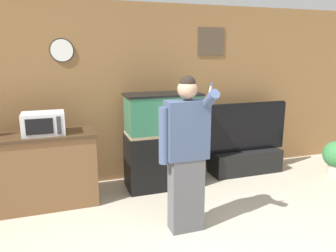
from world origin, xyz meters
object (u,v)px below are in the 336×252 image
object	(u,v)px
counter_island	(30,171)
potted_plant	(336,156)
tv_on_stand	(246,153)
microwave	(43,123)
person_standing	(186,153)
aquarium_on_stand	(163,141)

from	to	relation	value
counter_island	potted_plant	bearing A→B (deg)	-4.94
potted_plant	tv_on_stand	bearing A→B (deg)	155.34
microwave	tv_on_stand	distance (m)	3.08
counter_island	potted_plant	xyz separation A→B (m)	(4.45, -0.38, -0.15)
microwave	person_standing	bearing A→B (deg)	-37.29
tv_on_stand	person_standing	distance (m)	2.12
microwave	tv_on_stand	bearing A→B (deg)	4.44
tv_on_stand	potted_plant	world-z (taller)	tv_on_stand
counter_island	tv_on_stand	size ratio (longest dim) A/B	1.17
aquarium_on_stand	person_standing	distance (m)	1.24
person_standing	microwave	bearing A→B (deg)	142.71
counter_island	tv_on_stand	bearing A→B (deg)	3.53
microwave	tv_on_stand	size ratio (longest dim) A/B	0.35
tv_on_stand	potted_plant	distance (m)	1.39
counter_island	microwave	distance (m)	0.64
counter_island	tv_on_stand	distance (m)	3.19
aquarium_on_stand	potted_plant	distance (m)	2.76
aquarium_on_stand	potted_plant	size ratio (longest dim) A/B	2.45
potted_plant	microwave	bearing A→B (deg)	175.30
person_standing	potted_plant	xyz separation A→B (m)	(2.83, 0.73, -0.56)
potted_plant	counter_island	bearing A→B (deg)	175.06
counter_island	aquarium_on_stand	xyz separation A→B (m)	(1.76, 0.10, 0.21)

